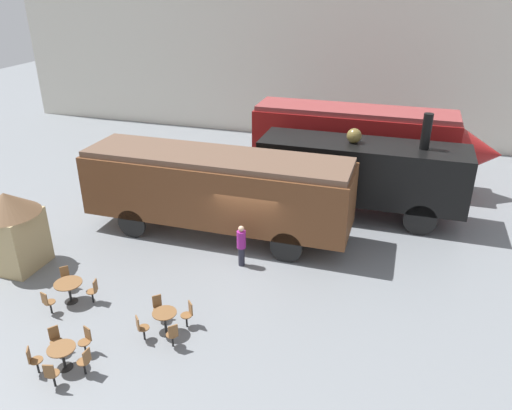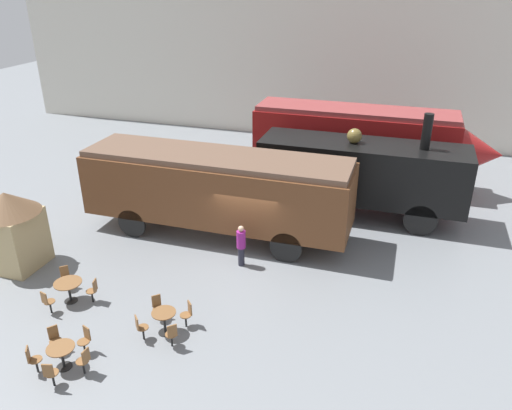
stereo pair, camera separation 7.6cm
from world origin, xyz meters
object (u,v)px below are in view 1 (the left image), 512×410
steam_locomotive (362,171)px  ticket_kiosk (11,226)px  streamlined_locomotive (368,141)px  cafe_table_far (69,287)px  cafe_chair_0 (158,306)px  cafe_table_mid (62,353)px  visitor_person (241,244)px  passenger_coach_wooden (217,187)px  cafe_table_near (165,318)px

steam_locomotive → ticket_kiosk: (-11.69, -8.25, -0.47)m
steam_locomotive → streamlined_locomotive: bearing=92.1°
cafe_table_far → cafe_chair_0: 3.28m
cafe_table_mid → visitor_person: size_ratio=0.47×
passenger_coach_wooden → cafe_table_near: bearing=-82.9°
steam_locomotive → cafe_chair_0: steam_locomotive is taller
cafe_table_far → cafe_table_mid: bearing=-57.0°
streamlined_locomotive → steam_locomotive: steam_locomotive is taller
cafe_table_mid → visitor_person: visitor_person is taller
passenger_coach_wooden → visitor_person: bearing=-50.1°
steam_locomotive → cafe_table_near: bearing=-114.5°
passenger_coach_wooden → cafe_table_far: passenger_coach_wooden is taller
passenger_coach_wooden → cafe_table_mid: passenger_coach_wooden is taller
streamlined_locomotive → cafe_table_mid: 17.56m
cafe_table_near → ticket_kiosk: bearing=165.1°
cafe_table_mid → cafe_chair_0: bearing=60.9°
ticket_kiosk → cafe_table_far: bearing=-22.7°
ticket_kiosk → passenger_coach_wooden: bearing=36.6°
cafe_table_near → visitor_person: bearing=77.9°
steam_locomotive → ticket_kiosk: steam_locomotive is taller
steam_locomotive → passenger_coach_wooden: bearing=-146.5°
cafe_table_far → visitor_person: 6.15m
passenger_coach_wooden → cafe_chair_0: passenger_coach_wooden is taller
steam_locomotive → visitor_person: (-3.67, -5.71, -1.24)m
cafe_table_far → cafe_table_near: bearing=-7.6°
steam_locomotive → visitor_person: 6.90m
passenger_coach_wooden → cafe_table_far: bearing=-116.3°
passenger_coach_wooden → steam_locomotive: bearing=33.5°
cafe_table_mid → ticket_kiosk: (-5.03, 4.07, 1.14)m
streamlined_locomotive → visitor_person: bearing=-110.2°
cafe_table_mid → passenger_coach_wooden: bearing=82.0°
streamlined_locomotive → steam_locomotive: size_ratio=1.35×
cafe_chair_0 → ticket_kiosk: ticket_kiosk is taller
passenger_coach_wooden → visitor_person: size_ratio=6.62×
cafe_table_far → ticket_kiosk: 3.71m
cafe_table_far → steam_locomotive: bearing=48.8°
visitor_person → ticket_kiosk: 8.44m
cafe_table_mid → cafe_chair_0: (1.52, 2.73, -0.02)m
streamlined_locomotive → passenger_coach_wooden: (-5.29, -7.49, -0.14)m
cafe_table_mid → cafe_table_far: bearing=123.0°
cafe_chair_0 → ticket_kiosk: 6.79m
cafe_table_far → ticket_kiosk: (-3.28, 1.37, 1.07)m
steam_locomotive → cafe_table_mid: (-6.66, -12.32, -1.60)m
streamlined_locomotive → steam_locomotive: 3.90m
cafe_table_mid → cafe_table_far: size_ratio=0.84×
passenger_coach_wooden → cafe_chair_0: bearing=-87.1°
cafe_table_mid → cafe_chair_0: cafe_chair_0 is taller
steam_locomotive → cafe_table_mid: 14.09m
passenger_coach_wooden → cafe_table_far: 6.89m
streamlined_locomotive → cafe_table_near: size_ratio=15.67×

